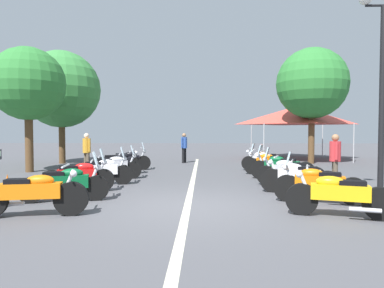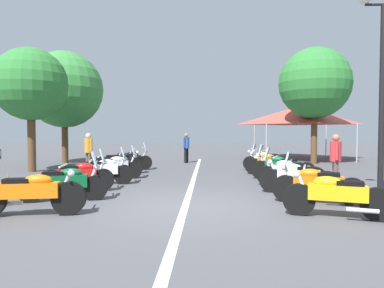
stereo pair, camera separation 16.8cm
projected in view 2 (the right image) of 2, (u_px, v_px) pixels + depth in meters
The scene contains 25 objects.
ground_plane at pixel (185, 207), 7.61m from camera, with size 80.00×80.00×0.00m, color #4C4C51.
lane_centre_stripe at pixel (193, 182), 11.30m from camera, with size 18.30×0.16×0.01m, color beige.
motorcycle_left_row_0 at pixel (30, 193), 6.75m from camera, with size 0.70×2.18×1.02m.
motorcycle_left_row_1 at pixel (65, 182), 8.20m from camera, with size 0.79×2.06×1.20m.
motorcycle_left_row_2 at pixel (79, 175), 9.52m from camera, with size 0.73×1.97×1.20m.
motorcycle_left_row_3 at pixel (102, 170), 10.77m from camera, with size 0.68×1.98×1.20m.
motorcycle_left_row_4 at pixel (113, 166), 12.06m from camera, with size 0.72×2.09×1.19m.
motorcycle_left_row_5 at pixel (119, 162), 13.46m from camera, with size 0.85×2.01×1.01m.
motorcycle_left_row_6 at pixel (129, 159), 14.80m from camera, with size 0.70×2.04×1.20m.
motorcycle_right_row_0 at pixel (336, 195), 6.61m from camera, with size 0.89×2.00×1.00m.
motorcycle_right_row_1 at pixel (317, 184), 7.92m from camera, with size 0.90×2.03×1.21m.
motorcycle_right_row_2 at pixel (298, 177), 9.11m from camera, with size 0.97×1.99×1.01m.
motorcycle_right_row_3 at pixel (290, 171), 10.43m from camera, with size 0.89×2.03×1.19m.
motorcycle_right_row_4 at pixel (282, 166), 11.78m from camera, with size 1.01×2.10×1.21m.
motorcycle_right_row_5 at pixel (271, 163), 13.11m from camera, with size 0.90×2.04×1.21m.
motorcycle_right_row_6 at pixel (266, 160), 14.44m from camera, with size 0.87×1.94×0.99m.
street_lamp_twin_globe at pixel (383, 58), 8.32m from camera, with size 0.32×1.22×5.10m.
traffic_cone_0 at pixel (8, 186), 8.63m from camera, with size 0.36×0.36×0.61m.
bystander_0 at pixel (186, 146), 18.12m from camera, with size 0.48×0.32×1.58m.
bystander_1 at pixel (336, 157), 10.09m from camera, with size 0.52×0.32×1.60m.
bystander_2 at pixel (88, 149), 14.14m from camera, with size 0.37×0.43×1.60m.
roadside_tree_0 at pixel (31, 85), 14.05m from camera, with size 2.99×2.99×5.12m.
roadside_tree_1 at pixel (315, 83), 17.53m from camera, with size 3.64×3.64×5.98m.
roadside_tree_2 at pixel (64, 90), 17.78m from camera, with size 3.96×3.96×5.83m.
event_tent at pixel (300, 115), 20.51m from camera, with size 5.30×5.30×3.20m.
Camera 2 is at (-7.54, -0.52, 1.69)m, focal length 31.94 mm.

